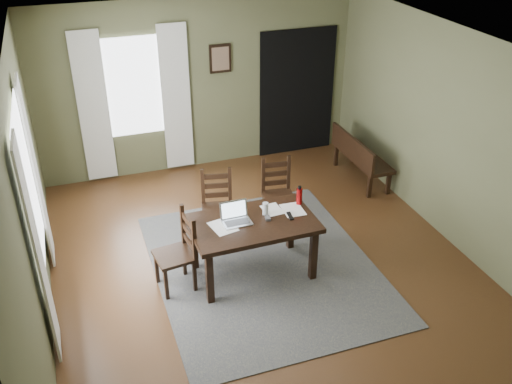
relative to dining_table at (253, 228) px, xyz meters
name	(u,v)px	position (x,y,z in m)	size (l,w,h in m)	color
ground	(264,267)	(0.17, 0.07, -0.65)	(5.00, 6.00, 0.01)	#492C16
room_shell	(265,132)	(0.17, 0.07, 1.15)	(5.02, 6.02, 2.71)	#5A5D3D
rug	(264,266)	(0.17, 0.07, -0.64)	(2.60, 3.20, 0.01)	#474747
dining_table	(253,228)	(0.00, 0.00, 0.00)	(1.47, 0.90, 0.73)	black
chair_end	(178,252)	(-0.88, 0.05, -0.18)	(0.47, 0.47, 0.96)	black
chair_back_left	(218,206)	(-0.17, 0.90, -0.19)	(0.49, 0.49, 0.94)	black
chair_back_right	(278,194)	(0.69, 0.96, -0.19)	(0.46, 0.46, 0.94)	black
bench	(359,154)	(2.32, 1.73, -0.21)	(0.42, 1.31, 0.74)	black
laptop	(235,217)	(-0.18, 0.08, 0.15)	(0.33, 0.26, 0.22)	#B7B7BC
computer_mouse	(268,218)	(0.18, -0.01, 0.11)	(0.05, 0.09, 0.03)	#3F3F42
tv_remote	(290,216)	(0.45, -0.05, 0.10)	(0.05, 0.17, 0.02)	black
drinking_glass	(265,209)	(0.19, 0.10, 0.17)	(0.07, 0.07, 0.15)	silver
water_bottle	(299,196)	(0.66, 0.19, 0.20)	(0.07, 0.07, 0.24)	#B20D0F
paper_a	(223,227)	(-0.36, 0.00, 0.09)	(0.25, 0.33, 0.00)	white
paper_c	(272,210)	(0.30, 0.17, 0.09)	(0.21, 0.28, 0.00)	white
paper_d	(293,210)	(0.53, 0.09, 0.09)	(0.24, 0.31, 0.00)	white
window_left	(29,189)	(-2.30, 0.27, 0.80)	(0.01, 1.30, 1.70)	white
window_back	(134,87)	(-0.83, 3.04, 0.80)	(1.00, 0.01, 1.50)	white
curtain_left_near	(38,253)	(-2.27, -0.55, 0.55)	(0.03, 0.48, 2.30)	silver
curtain_left_far	(36,175)	(-2.27, 1.09, 0.55)	(0.03, 0.48, 2.30)	silver
curtain_back_left	(93,109)	(-1.45, 3.01, 0.55)	(0.44, 0.03, 2.30)	silver
curtain_back_right	(176,99)	(-0.21, 3.01, 0.55)	(0.44, 0.03, 2.30)	silver
framed_picture	(220,59)	(0.52, 3.04, 1.10)	(0.34, 0.03, 0.44)	black
doorway_back	(297,93)	(1.82, 3.04, 0.40)	(1.30, 0.03, 2.10)	black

